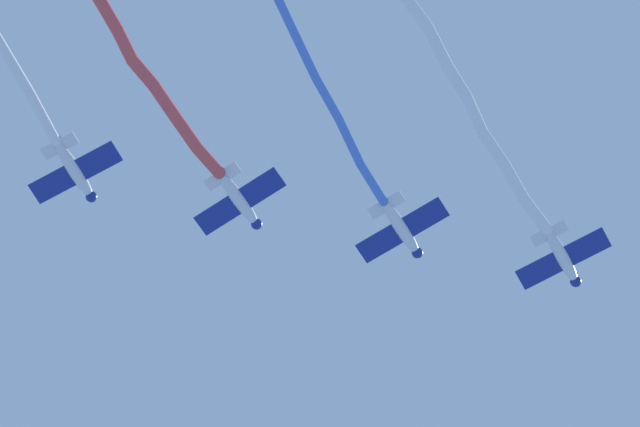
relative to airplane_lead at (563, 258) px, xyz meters
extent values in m
ellipsoid|color=silver|center=(0.05, -0.10, -0.01)|extent=(2.91, 4.48, 0.93)
sphere|color=navy|center=(-0.94, 1.83, -0.01)|extent=(1.07, 1.07, 0.79)
ellipsoid|color=#1E2847|center=(-0.21, 0.41, 0.34)|extent=(1.07, 1.30, 0.50)
cube|color=navy|center=(-0.02, 0.04, -0.14)|extent=(6.60, 4.41, 0.12)
cube|color=silver|center=(0.93, -1.80, 0.07)|extent=(2.70, 1.96, 0.10)
cube|color=navy|center=(0.89, -1.72, 0.56)|extent=(0.58, 0.98, 1.28)
cylinder|color=white|center=(1.55, -3.46, 0.05)|extent=(1.85, 2.93, 1.20)
cylinder|color=white|center=(2.55, -5.90, 0.49)|extent=(2.11, 2.62, 1.68)
cylinder|color=white|center=(3.57, -8.22, 1.11)|extent=(1.99, 2.76, 1.68)
cylinder|color=white|center=(4.75, -10.60, 1.46)|extent=(2.15, 2.74, 0.94)
cylinder|color=white|center=(5.95, -12.87, 1.63)|extent=(1.90, 2.57, 1.23)
cylinder|color=white|center=(7.14, -15.25, 1.95)|extent=(2.28, 2.93, 1.34)
cylinder|color=white|center=(8.27, -17.76, 2.31)|extent=(1.86, 2.77, 1.36)
sphere|color=white|center=(1.09, -2.13, -0.06)|extent=(0.81, 0.81, 0.81)
sphere|color=white|center=(2.00, -4.79, 0.17)|extent=(0.81, 0.81, 0.81)
sphere|color=white|center=(3.10, -7.01, 0.81)|extent=(0.81, 0.81, 0.81)
sphere|color=white|center=(4.04, -9.43, 1.41)|extent=(0.81, 0.81, 0.81)
sphere|color=white|center=(5.45, -11.76, 1.50)|extent=(0.81, 0.81, 0.81)
sphere|color=white|center=(6.45, -13.99, 1.76)|extent=(0.81, 0.81, 0.81)
sphere|color=white|center=(7.84, -16.52, 2.14)|extent=(0.81, 0.81, 0.81)
ellipsoid|color=silver|center=(-4.32, -10.46, 0.24)|extent=(2.74, 4.53, 0.93)
sphere|color=navy|center=(-5.23, -8.49, 0.24)|extent=(1.05, 1.05, 0.79)
ellipsoid|color=#1E2847|center=(-4.56, -9.95, 0.59)|extent=(1.04, 1.29, 0.50)
cube|color=navy|center=(-4.39, -10.32, 0.11)|extent=(6.67, 4.17, 0.12)
cube|color=silver|center=(-3.53, -12.20, 0.32)|extent=(2.72, 1.87, 0.10)
cube|color=navy|center=(-3.56, -12.12, 0.81)|extent=(0.54, 0.99, 1.28)
cylinder|color=#4C75DB|center=(-2.70, -13.93, 0.24)|extent=(1.95, 3.07, 0.76)
cylinder|color=#4C75DB|center=(-1.17, -16.76, 0.55)|extent=(2.40, 3.19, 1.27)
cylinder|color=#4C75DB|center=(0.39, -19.55, 1.06)|extent=(2.11, 3.01, 1.25)
cylinder|color=#4C75DB|center=(1.88, -22.24, 1.52)|extent=(2.27, 2.99, 1.16)
cylinder|color=#4C75DB|center=(3.40, -24.70, 1.71)|extent=(1.98, 2.60, 0.67)
sphere|color=#4C75DB|center=(-3.37, -12.54, 0.19)|extent=(0.62, 0.62, 0.62)
sphere|color=#4C75DB|center=(-2.03, -15.33, 0.29)|extent=(0.62, 0.62, 0.62)
sphere|color=#4C75DB|center=(-0.31, -18.20, 0.81)|extent=(0.62, 0.62, 0.62)
sphere|color=#4C75DB|center=(1.08, -20.91, 1.30)|extent=(0.62, 0.62, 0.62)
sphere|color=#4C75DB|center=(2.68, -23.57, 1.73)|extent=(0.62, 0.62, 0.62)
ellipsoid|color=silver|center=(-8.70, -20.83, 0.49)|extent=(2.67, 4.55, 0.93)
sphere|color=navy|center=(-9.56, -18.83, 0.49)|extent=(1.04, 1.04, 0.79)
ellipsoid|color=#1E2847|center=(-8.92, -20.30, 0.84)|extent=(1.02, 1.29, 0.50)
cube|color=navy|center=(-8.76, -20.68, 0.36)|extent=(6.70, 4.06, 0.12)
cube|color=silver|center=(-7.94, -22.58, 0.57)|extent=(2.72, 1.83, 0.10)
cube|color=navy|center=(-7.97, -22.50, 1.06)|extent=(0.53, 1.00, 1.28)
cylinder|color=#DB4C4C|center=(-7.40, -24.02, 0.30)|extent=(1.82, 2.50, 1.34)
cylinder|color=#DB4C4C|center=(-6.46, -26.27, 0.08)|extent=(1.97, 2.67, 1.10)
cylinder|color=#DB4C4C|center=(-5.36, -28.56, -0.09)|extent=(2.00, 2.65, 1.14)
cylinder|color=#DB4C4C|center=(-4.48, -30.72, -0.08)|extent=(1.66, 2.30, 1.23)
cylinder|color=#DB4C4C|center=(-3.59, -32.64, 0.10)|extent=(1.98, 2.26, 1.14)
cylinder|color=#DB4C4C|center=(-2.45, -34.62, 0.33)|extent=(2.06, 2.57, 1.25)
sphere|color=#DB4C4C|center=(-7.79, -22.92, 0.44)|extent=(0.85, 0.85, 0.85)
sphere|color=#DB4C4C|center=(-7.00, -25.12, 0.16)|extent=(0.85, 0.85, 0.85)
sphere|color=#DB4C4C|center=(-5.92, -27.42, 0.00)|extent=(0.85, 0.85, 0.85)
sphere|color=#DB4C4C|center=(-4.80, -29.70, -0.18)|extent=(0.85, 0.85, 0.85)
sphere|color=#DB4C4C|center=(-4.16, -31.74, 0.01)|extent=(0.85, 0.85, 0.85)
sphere|color=#DB4C4C|center=(-3.02, -33.54, 0.20)|extent=(0.85, 0.85, 0.85)
ellipsoid|color=silver|center=(-13.07, -31.19, 0.74)|extent=(2.99, 4.45, 0.93)
sphere|color=navy|center=(-14.11, -29.28, 0.74)|extent=(1.07, 1.07, 0.79)
ellipsoid|color=#1E2847|center=(-13.34, -30.69, 1.09)|extent=(1.09, 1.30, 0.50)
cube|color=navy|center=(-13.15, -31.05, 0.61)|extent=(6.57, 4.53, 0.12)
cube|color=silver|center=(-12.16, -32.87, 0.82)|extent=(2.69, 2.00, 0.10)
cube|color=navy|center=(-12.20, -32.79, 1.31)|extent=(0.60, 0.97, 1.28)
cylinder|color=white|center=(-11.06, -34.72, 0.86)|extent=(2.55, 3.41, 1.13)
cylinder|color=white|center=(-9.36, -37.64, 1.14)|extent=(2.24, 3.13, 0.96)
sphere|color=white|center=(-11.99, -33.19, 0.69)|extent=(0.68, 0.68, 0.68)
sphere|color=white|center=(-10.14, -36.24, 1.04)|extent=(0.68, 0.68, 0.68)
sphere|color=white|center=(-8.58, -39.03, 1.25)|extent=(0.68, 0.68, 0.68)
camera|label=1|loc=(20.01, -32.94, -84.54)|focal=74.80mm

